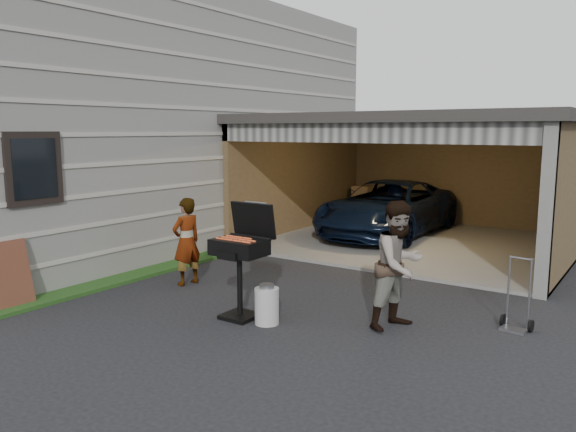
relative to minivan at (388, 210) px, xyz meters
name	(u,v)px	position (x,y,z in m)	size (l,w,h in m)	color
ground	(195,313)	(0.20, -6.90, -0.65)	(80.00, 80.00, 0.00)	black
house	(130,123)	(-5.80, -2.90, 2.10)	(7.00, 11.00, 5.50)	#474744
groundcover_strip	(39,301)	(-2.05, -7.90, -0.62)	(0.50, 8.00, 0.06)	#193814
garage	(426,161)	(0.96, -0.11, 1.22)	(6.80, 6.30, 2.90)	#605E59
minivan	(388,210)	(0.00, 0.00, 0.00)	(2.16, 4.68, 1.30)	black
woman	(187,241)	(-0.96, -5.87, 0.08)	(0.54, 0.35, 1.47)	#A2ADCC
man	(399,265)	(2.80, -5.80, 0.19)	(0.82, 0.64, 1.68)	#46281B
bbq_grill	(241,251)	(0.86, -6.66, 0.29)	(0.71, 0.62, 1.58)	black
propane_tank	(267,306)	(1.30, -6.67, -0.41)	(0.33, 0.33, 0.49)	beige
plywood_panel	(0,278)	(-2.14, -8.40, -0.16)	(0.04, 0.90, 1.00)	#55291D
hand_truck	(516,316)	(4.10, -5.04, -0.46)	(0.41, 0.33, 0.97)	gray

